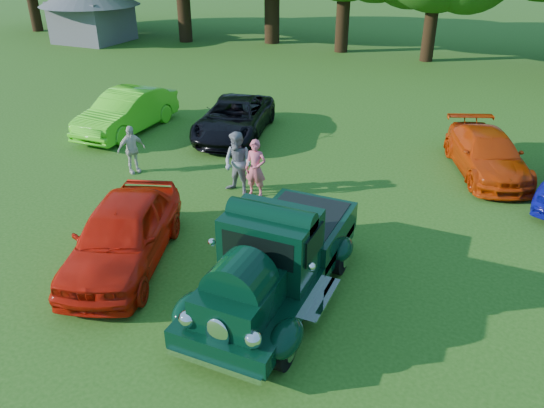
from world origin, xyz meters
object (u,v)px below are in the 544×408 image
at_px(back_car_lime, 127,112).
at_px(hero_pickup, 276,260).
at_px(back_car_black, 234,118).
at_px(spectator_pink, 256,169).
at_px(gazebo, 90,3).
at_px(red_convertible, 123,234).
at_px(spectator_white, 131,150).
at_px(spectator_grey, 238,163).
at_px(back_car_orange, 487,154).

bearing_deg(back_car_lime, hero_pickup, -38.59).
xyz_separation_m(back_car_lime, back_car_black, (3.79, 1.18, -0.09)).
bearing_deg(hero_pickup, back_car_lime, 142.43).
height_order(back_car_lime, spectator_pink, spectator_pink).
distance_m(back_car_black, gazebo, 21.16).
relative_size(hero_pickup, spectator_pink, 3.12).
bearing_deg(gazebo, hero_pickup, -42.76).
height_order(red_convertible, spectator_pink, spectator_pink).
distance_m(hero_pickup, back_car_black, 9.59).
distance_m(hero_pickup, spectator_white, 7.55).
xyz_separation_m(hero_pickup, spectator_pink, (-2.36, 3.97, -0.05)).
bearing_deg(spectator_pink, hero_pickup, -64.20).
distance_m(hero_pickup, spectator_pink, 4.62).
height_order(spectator_grey, spectator_white, spectator_grey).
relative_size(back_car_black, spectator_pink, 2.89).
bearing_deg(back_car_orange, gazebo, 132.55).
bearing_deg(red_convertible, spectator_grey, 62.28).
relative_size(back_car_black, spectator_white, 3.19).
bearing_deg(back_car_black, spectator_grey, -73.63).
height_order(spectator_pink, spectator_grey, spectator_grey).
relative_size(back_car_lime, gazebo, 0.71).
distance_m(back_car_lime, spectator_pink, 7.22).
relative_size(back_car_orange, spectator_pink, 2.63).
bearing_deg(hero_pickup, back_car_orange, 67.98).
bearing_deg(spectator_pink, gazebo, 135.30).
bearing_deg(spectator_pink, spectator_grey, 177.64).
xyz_separation_m(back_car_orange, spectator_white, (-9.79, -4.31, 0.12)).
height_order(spectator_white, gazebo, gazebo).
xyz_separation_m(back_car_black, spectator_grey, (2.28, -4.12, 0.23)).
bearing_deg(back_car_black, red_convertible, -91.38).
bearing_deg(spectator_pink, red_convertible, -110.28).
bearing_deg(red_convertible, spectator_pink, 55.41).
distance_m(back_car_black, spectator_grey, 4.72).
bearing_deg(back_car_lime, spectator_grey, -26.87).
distance_m(hero_pickup, red_convertible, 3.53).
height_order(back_car_black, back_car_orange, back_car_black).
relative_size(red_convertible, back_car_black, 0.93).
bearing_deg(spectator_pink, back_car_lime, 151.30).
bearing_deg(red_convertible, spectator_white, 106.18).
bearing_deg(back_car_black, back_car_lime, -175.32).
bearing_deg(spectator_white, hero_pickup, -91.81).
xyz_separation_m(spectator_pink, gazebo, (-19.84, 16.54, 1.58)).
height_order(red_convertible, back_car_black, red_convertible).
relative_size(red_convertible, spectator_grey, 2.46).
distance_m(back_car_lime, spectator_grey, 6.75).
distance_m(back_car_black, back_car_orange, 8.49).
bearing_deg(gazebo, red_convertible, -48.04).
bearing_deg(hero_pickup, spectator_white, 148.89).
distance_m(spectator_pink, spectator_white, 4.11).
relative_size(back_car_lime, back_car_black, 0.96).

